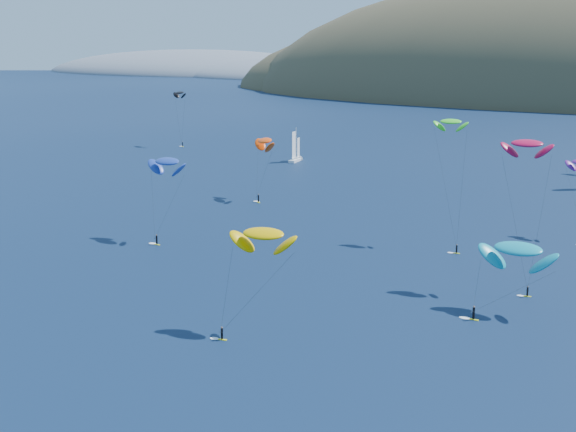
% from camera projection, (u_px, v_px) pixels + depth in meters
% --- Properties ---
extents(headland, '(460.00, 250.00, 60.00)m').
position_uv_depth(headland, '(216.00, 76.00, 927.86)').
color(headland, slate).
rests_on(headland, ground).
extents(sailboat, '(9.62, 8.30, 11.85)m').
position_uv_depth(sailboat, '(295.00, 159.00, 275.59)').
color(sailboat, white).
rests_on(sailboat, ground).
extents(kitesurfer_1, '(10.07, 11.29, 18.07)m').
position_uv_depth(kitesurfer_1, '(265.00, 141.00, 210.25)').
color(kitesurfer_1, yellow).
rests_on(kitesurfer_1, ground).
extents(kitesurfer_2, '(10.15, 10.10, 17.12)m').
position_uv_depth(kitesurfer_2, '(263.00, 234.00, 115.64)').
color(kitesurfer_2, yellow).
rests_on(kitesurfer_2, ground).
extents(kitesurfer_3, '(9.07, 11.53, 27.04)m').
position_uv_depth(kitesurfer_3, '(451.00, 122.00, 164.03)').
color(kitesurfer_3, yellow).
rests_on(kitesurfer_3, ground).
extents(kitesurfer_5, '(12.07, 10.57, 13.36)m').
position_uv_depth(kitesurfer_5, '(518.00, 249.00, 124.05)').
color(kitesurfer_5, yellow).
rests_on(kitesurfer_5, ground).
extents(kitesurfer_9, '(8.47, 8.21, 27.06)m').
position_uv_depth(kitesurfer_9, '(527.00, 144.00, 133.56)').
color(kitesurfer_9, yellow).
rests_on(kitesurfer_9, ground).
extents(kitesurfer_10, '(10.40, 9.51, 19.29)m').
position_uv_depth(kitesurfer_10, '(167.00, 161.00, 168.17)').
color(kitesurfer_10, yellow).
rests_on(kitesurfer_10, ground).
extents(kitesurfer_12, '(7.80, 5.73, 22.68)m').
position_uv_depth(kitesurfer_12, '(180.00, 93.00, 310.86)').
color(kitesurfer_12, yellow).
rests_on(kitesurfer_12, ground).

